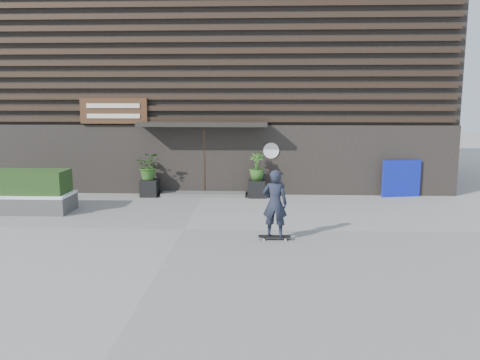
{
  "coord_description": "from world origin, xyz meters",
  "views": [
    {
      "loc": [
        2.01,
        -12.25,
        3.33
      ],
      "look_at": [
        1.44,
        1.38,
        1.1
      ],
      "focal_mm": 36.05,
      "sensor_mm": 36.0,
      "label": 1
    }
  ],
  "objects_px": {
    "planter_pot_left": "(150,188)",
    "blue_tarp": "(401,179)",
    "raised_bed": "(14,203)",
    "planter_pot_right": "(257,189)",
    "skateboarder": "(275,204)"
  },
  "relations": [
    {
      "from": "planter_pot_right",
      "to": "blue_tarp",
      "type": "bearing_deg",
      "value": 3.38
    },
    {
      "from": "planter_pot_left",
      "to": "skateboarder",
      "type": "xyz_separation_m",
      "value": [
        4.27,
        -5.29,
        0.6
      ]
    },
    {
      "from": "planter_pot_right",
      "to": "skateboarder",
      "type": "height_order",
      "value": "skateboarder"
    },
    {
      "from": "planter_pot_right",
      "to": "blue_tarp",
      "type": "distance_m",
      "value": 5.1
    },
    {
      "from": "blue_tarp",
      "to": "skateboarder",
      "type": "height_order",
      "value": "skateboarder"
    },
    {
      "from": "raised_bed",
      "to": "planter_pot_right",
      "type": "bearing_deg",
      "value": 19.08
    },
    {
      "from": "raised_bed",
      "to": "planter_pot_left",
      "type": "bearing_deg",
      "value": 35.45
    },
    {
      "from": "planter_pot_left",
      "to": "blue_tarp",
      "type": "height_order",
      "value": "blue_tarp"
    },
    {
      "from": "raised_bed",
      "to": "blue_tarp",
      "type": "height_order",
      "value": "blue_tarp"
    },
    {
      "from": "planter_pot_right",
      "to": "skateboarder",
      "type": "relative_size",
      "value": 0.35
    },
    {
      "from": "planter_pot_left",
      "to": "planter_pot_right",
      "type": "height_order",
      "value": "same"
    },
    {
      "from": "planter_pot_left",
      "to": "raised_bed",
      "type": "xyz_separation_m",
      "value": [
        -3.59,
        -2.56,
        -0.05
      ]
    },
    {
      "from": "planter_pot_right",
      "to": "blue_tarp",
      "type": "xyz_separation_m",
      "value": [
        5.08,
        0.3,
        0.35
      ]
    },
    {
      "from": "planter_pot_right",
      "to": "blue_tarp",
      "type": "relative_size",
      "value": 0.43
    },
    {
      "from": "raised_bed",
      "to": "skateboarder",
      "type": "relative_size",
      "value": 2.03
    }
  ]
}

